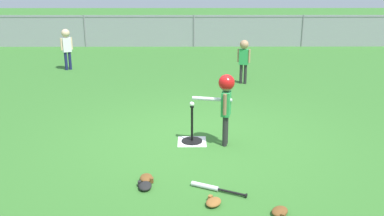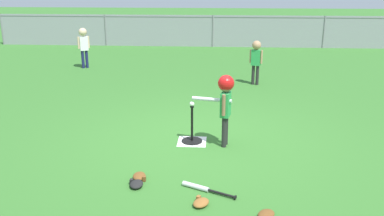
# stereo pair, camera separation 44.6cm
# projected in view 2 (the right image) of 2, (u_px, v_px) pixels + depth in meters

# --- Properties ---
(ground_plane) EXTENTS (60.00, 60.00, 0.00)m
(ground_plane) POSITION_uv_depth(u_px,v_px,m) (200.00, 140.00, 6.48)
(ground_plane) COLOR #336B28
(home_plate) EXTENTS (0.44, 0.44, 0.01)m
(home_plate) POSITION_uv_depth(u_px,v_px,m) (192.00, 141.00, 6.41)
(home_plate) COLOR white
(home_plate) RESTS_ON ground_plane
(batting_tee) EXTENTS (0.32, 0.32, 0.58)m
(batting_tee) POSITION_uv_depth(u_px,v_px,m) (192.00, 137.00, 6.38)
(batting_tee) COLOR black
(batting_tee) RESTS_ON ground_plane
(baseball_on_tee) EXTENTS (0.07, 0.07, 0.07)m
(baseball_on_tee) POSITION_uv_depth(u_px,v_px,m) (192.00, 104.00, 6.22)
(baseball_on_tee) COLOR white
(baseball_on_tee) RESTS_ON batting_tee
(batter_child) EXTENTS (0.62, 0.31, 1.10)m
(batter_child) POSITION_uv_depth(u_px,v_px,m) (225.00, 96.00, 6.03)
(batter_child) COLOR #262626
(batter_child) RESTS_ON ground_plane
(fielder_deep_center) EXTENTS (0.30, 0.21, 1.05)m
(fielder_deep_center) POSITION_uv_depth(u_px,v_px,m) (256.00, 57.00, 9.65)
(fielder_deep_center) COLOR #262626
(fielder_deep_center) RESTS_ON ground_plane
(fielder_near_left) EXTENTS (0.29, 0.23, 1.12)m
(fielder_near_left) POSITION_uv_depth(u_px,v_px,m) (84.00, 42.00, 11.46)
(fielder_near_left) COLOR #191E4C
(fielder_near_left) RESTS_ON ground_plane
(spare_bat_silver) EXTENTS (0.66, 0.36, 0.06)m
(spare_bat_silver) POSITION_uv_depth(u_px,v_px,m) (201.00, 188.00, 4.93)
(spare_bat_silver) COLOR silver
(spare_bat_silver) RESTS_ON ground_plane
(glove_by_plate) EXTENTS (0.18, 0.23, 0.07)m
(glove_by_plate) POSITION_uv_depth(u_px,v_px,m) (136.00, 184.00, 5.02)
(glove_by_plate) COLOR black
(glove_by_plate) RESTS_ON ground_plane
(glove_near_bats) EXTENTS (0.26, 0.27, 0.07)m
(glove_near_bats) POSITION_uv_depth(u_px,v_px,m) (266.00, 215.00, 4.36)
(glove_near_bats) COLOR brown
(glove_near_bats) RESTS_ON ground_plane
(glove_tossed_aside) EXTENTS (0.18, 0.23, 0.07)m
(glove_tossed_aside) POSITION_uv_depth(u_px,v_px,m) (139.00, 176.00, 5.21)
(glove_tossed_aside) COLOR brown
(glove_tossed_aside) RESTS_ON ground_plane
(glove_outfield_drop) EXTENTS (0.24, 0.27, 0.07)m
(glove_outfield_drop) POSITION_uv_depth(u_px,v_px,m) (201.00, 203.00, 4.60)
(glove_outfield_drop) COLOR brown
(glove_outfield_drop) RESTS_ON ground_plane
(outfield_fence) EXTENTS (16.06, 0.06, 1.15)m
(outfield_fence) POSITION_uv_depth(u_px,v_px,m) (213.00, 30.00, 15.09)
(outfield_fence) COLOR slate
(outfield_fence) RESTS_ON ground_plane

